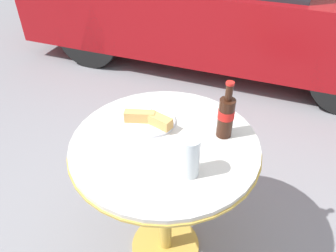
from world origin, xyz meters
name	(u,v)px	position (x,y,z in m)	size (l,w,h in m)	color
ground_plane	(166,246)	(0.00, 0.00, 0.00)	(30.00, 30.00, 0.00)	gray
bistro_table	(165,166)	(0.00, 0.00, 0.60)	(0.77, 0.77, 0.74)	gold
cola_bottle_left	(226,115)	(0.21, 0.13, 0.84)	(0.07, 0.07, 0.25)	#33190F
drinking_glass	(189,158)	(0.14, -0.13, 0.82)	(0.07, 0.07, 0.16)	silver
lunch_plate_near	(150,120)	(-0.10, 0.09, 0.76)	(0.22, 0.21, 0.06)	white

